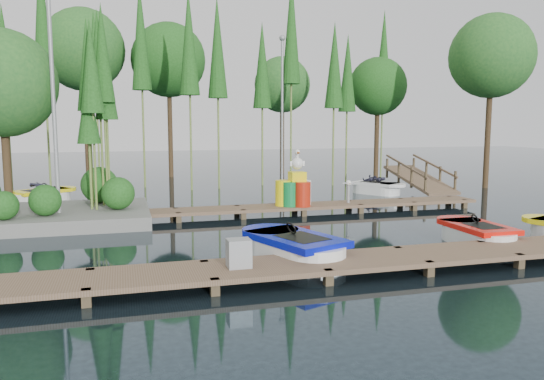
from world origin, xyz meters
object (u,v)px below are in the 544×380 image
object	(u,v)px
boat_red	(476,235)
boat_yellow_far	(43,196)
island	(29,118)
drum_cluster	(298,189)
boat_blue	(294,250)
yellow_barrel	(284,193)
utility_cabinet	(239,253)

from	to	relation	value
boat_red	boat_yellow_far	size ratio (longest dim) A/B	0.93
island	drum_cluster	world-z (taller)	island
boat_blue	boat_yellow_far	bearing A→B (deg)	100.89
boat_blue	drum_cluster	size ratio (longest dim) A/B	1.69
boat_yellow_far	yellow_barrel	xyz separation A→B (m)	(8.07, -4.90, 0.46)
drum_cluster	yellow_barrel	bearing A→B (deg)	161.94
boat_red	utility_cabinet	size ratio (longest dim) A/B	4.56
yellow_barrel	utility_cabinet	bearing A→B (deg)	-113.53
utility_cabinet	island	bearing A→B (deg)	121.22
yellow_barrel	drum_cluster	distance (m)	0.50
island	boat_red	world-z (taller)	island
boat_blue	yellow_barrel	bearing A→B (deg)	54.90
island	drum_cluster	xyz separation A→B (m)	(8.23, -0.94, -2.33)
boat_red	yellow_barrel	bearing A→B (deg)	121.75
boat_blue	utility_cabinet	world-z (taller)	boat_blue
boat_blue	boat_yellow_far	world-z (taller)	boat_yellow_far
boat_yellow_far	utility_cabinet	size ratio (longest dim) A/B	4.92
island	boat_blue	world-z (taller)	island
utility_cabinet	drum_cluster	distance (m)	7.70
yellow_barrel	boat_blue	bearing A→B (deg)	-105.00
boat_blue	boat_red	world-z (taller)	boat_blue
utility_cabinet	drum_cluster	bearing A→B (deg)	62.88
boat_red	utility_cabinet	xyz separation A→B (m)	(-6.42, -1.51, 0.33)
boat_red	boat_blue	bearing A→B (deg)	-175.05
yellow_barrel	drum_cluster	size ratio (longest dim) A/B	0.45
island	boat_red	size ratio (longest dim) A/B	2.73
boat_blue	island	bearing A→B (deg)	112.66
boat_blue	boat_yellow_far	xyz separation A→B (m)	(-6.49, 10.81, -0.02)
boat_yellow_far	drum_cluster	size ratio (longest dim) A/B	1.43
boat_blue	boat_red	xyz separation A→B (m)	(4.95, 0.41, -0.04)
boat_red	yellow_barrel	size ratio (longest dim) A/B	2.93
boat_red	island	bearing A→B (deg)	150.80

